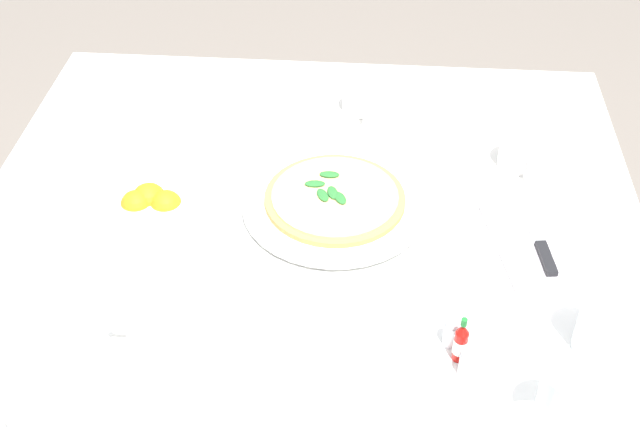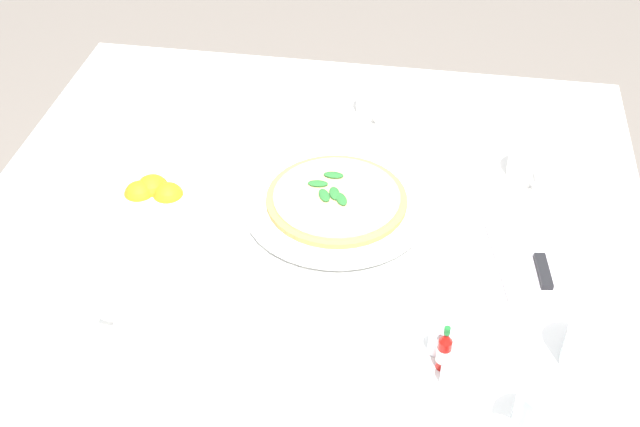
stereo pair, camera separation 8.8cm
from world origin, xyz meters
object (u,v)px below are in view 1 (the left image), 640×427
(pizza_plate, at_px, (335,204))
(water_glass_far_right, at_px, (563,404))
(pizza, at_px, (335,198))
(napkin_folded, at_px, (537,245))
(coffee_cup_near_left, at_px, (152,330))
(pepper_shaker, at_px, (468,362))
(citrus_bowl, at_px, (151,207))
(water_glass_back_corner, at_px, (602,321))
(hot_sauce_bottle, at_px, (461,343))
(dinner_knife, at_px, (538,238))
(coffee_cup_far_left, at_px, (519,153))
(coffee_cup_near_right, at_px, (361,101))
(salt_shaker, at_px, (452,332))

(pizza_plate, bearing_deg, water_glass_far_right, -142.74)
(pizza, height_order, napkin_folded, pizza)
(coffee_cup_near_left, xyz_separation_m, napkin_folded, (0.25, -0.59, -0.02))
(pizza_plate, relative_size, pepper_shaker, 5.80)
(citrus_bowl, bearing_deg, napkin_folded, -92.30)
(water_glass_back_corner, bearing_deg, coffee_cup_near_left, 93.91)
(pizza, xyz_separation_m, napkin_folded, (-0.08, -0.34, -0.01))
(napkin_folded, bearing_deg, pepper_shaker, 142.30)
(hot_sauce_bottle, bearing_deg, napkin_folded, -30.16)
(pizza, distance_m, hot_sauce_bottle, 0.38)
(citrus_bowl, bearing_deg, hot_sauce_bottle, -117.65)
(dinner_knife, xyz_separation_m, pepper_shaker, (-0.27, 0.13, 0.00))
(pizza, height_order, coffee_cup_far_left, coffee_cup_far_left)
(coffee_cup_near_right, bearing_deg, salt_shaker, -165.48)
(water_glass_far_right, relative_size, pepper_shaker, 1.95)
(pizza_plate, height_order, pepper_shaker, pepper_shaker)
(salt_shaker, bearing_deg, coffee_cup_near_left, 94.70)
(water_glass_back_corner, relative_size, salt_shaker, 2.26)
(pizza_plate, relative_size, salt_shaker, 5.80)
(citrus_bowl, bearing_deg, pizza, -80.25)
(pizza, height_order, coffee_cup_near_right, coffee_cup_near_right)
(pepper_shaker, bearing_deg, salt_shaker, 19.65)
(citrus_bowl, xyz_separation_m, hot_sauce_bottle, (-0.27, -0.51, 0.01))
(pizza, distance_m, coffee_cup_far_left, 0.37)
(napkin_folded, height_order, citrus_bowl, citrus_bowl)
(water_glass_back_corner, xyz_separation_m, pepper_shaker, (-0.06, 0.19, -0.03))
(coffee_cup_near_left, height_order, citrus_bowl, coffee_cup_near_left)
(napkin_folded, relative_size, salt_shaker, 4.30)
(pizza_plate, bearing_deg, coffee_cup_far_left, -66.07)
(water_glass_back_corner, height_order, napkin_folded, water_glass_back_corner)
(pizza, distance_m, coffee_cup_near_right, 0.31)
(pizza, relative_size, coffee_cup_near_left, 1.86)
(pizza, distance_m, water_glass_back_corner, 0.49)
(coffee_cup_near_left, xyz_separation_m, water_glass_far_right, (-0.10, -0.57, 0.02))
(coffee_cup_far_left, height_order, dinner_knife, coffee_cup_far_left)
(salt_shaker, bearing_deg, water_glass_far_right, -134.61)
(salt_shaker, bearing_deg, coffee_cup_near_right, 14.52)
(coffee_cup_far_left, xyz_separation_m, pepper_shaker, (-0.50, 0.12, -0.01))
(water_glass_back_corner, xyz_separation_m, citrus_bowl, (0.23, 0.72, -0.03))
(coffee_cup_near_left, relative_size, dinner_knife, 0.68)
(napkin_folded, bearing_deg, coffee_cup_near_right, 26.36)
(coffee_cup_far_left, relative_size, citrus_bowl, 0.88)
(pizza_plate, relative_size, coffee_cup_far_left, 2.47)
(pepper_shaker, bearing_deg, coffee_cup_near_right, 14.97)
(water_glass_far_right, bearing_deg, napkin_folded, -2.52)
(water_glass_far_right, height_order, salt_shaker, water_glass_far_right)
(pizza, xyz_separation_m, salt_shaker, (-0.30, -0.19, 0.00))
(coffee_cup_near_right, xyz_separation_m, coffee_cup_far_left, (-0.16, -0.30, 0.00))
(napkin_folded, xyz_separation_m, hot_sauce_bottle, (-0.24, 0.14, 0.02))
(hot_sauce_bottle, height_order, salt_shaker, hot_sauce_bottle)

